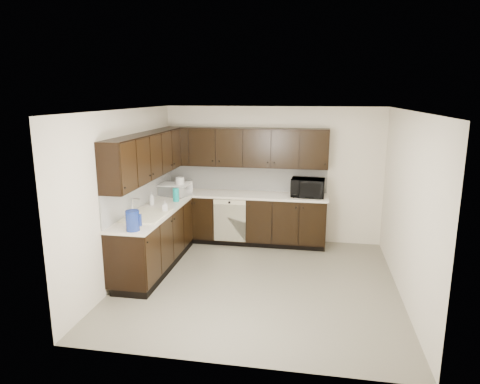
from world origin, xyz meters
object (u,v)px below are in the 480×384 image
(microwave, at_px, (308,188))
(storage_bin, at_px, (175,190))
(sink, at_px, (146,220))
(toaster_oven, at_px, (184,185))
(blue_pitcher, at_px, (133,221))

(microwave, relative_size, storage_bin, 1.15)
(sink, height_order, toaster_oven, sink)
(sink, distance_m, toaster_oven, 1.77)
(microwave, height_order, toaster_oven, microwave)
(sink, xyz_separation_m, microwave, (2.34, 1.68, 0.22))
(toaster_oven, distance_m, blue_pitcher, 2.45)
(toaster_oven, height_order, storage_bin, storage_bin)
(storage_bin, bearing_deg, blue_pitcher, -86.97)
(toaster_oven, bearing_deg, blue_pitcher, -111.02)
(sink, distance_m, blue_pitcher, 0.72)
(microwave, bearing_deg, storage_bin, -169.87)
(sink, relative_size, toaster_oven, 2.67)
(microwave, bearing_deg, toaster_oven, -179.56)
(sink, relative_size, blue_pitcher, 2.99)
(storage_bin, bearing_deg, microwave, 7.64)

